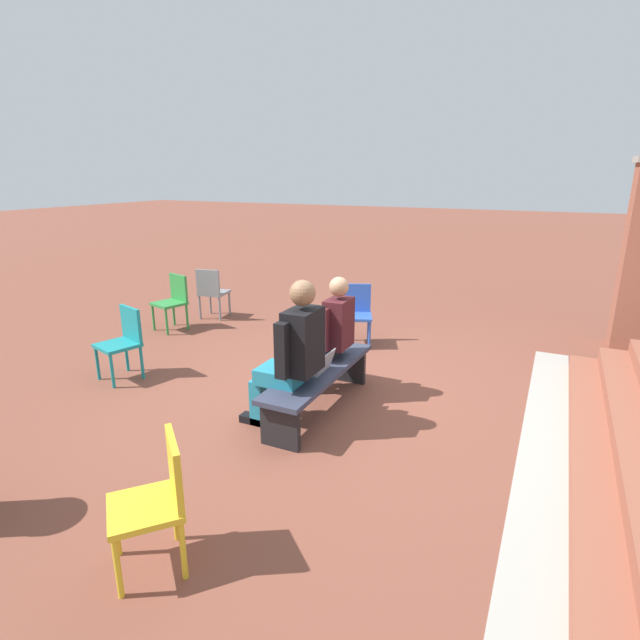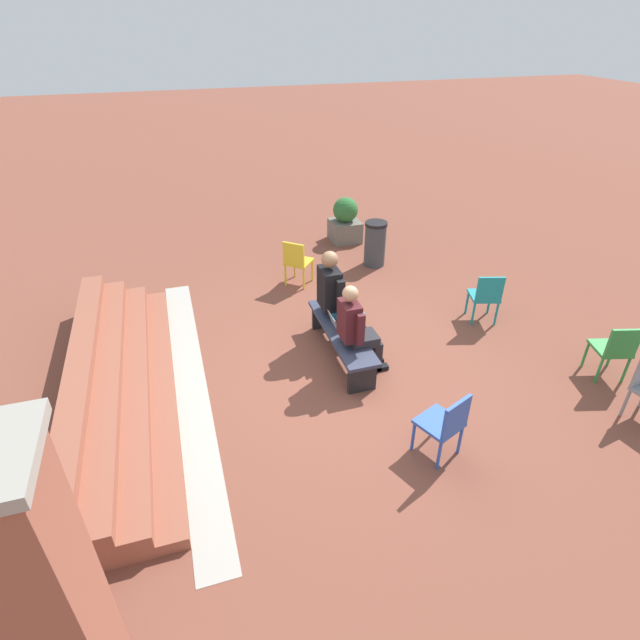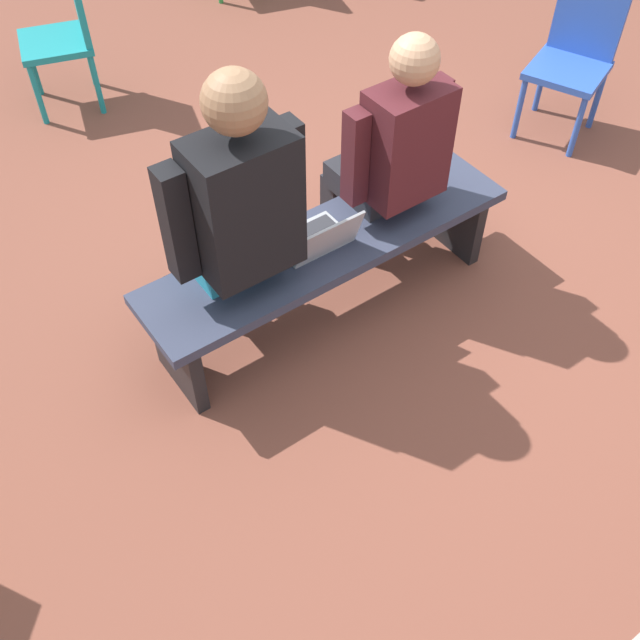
% 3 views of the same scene
% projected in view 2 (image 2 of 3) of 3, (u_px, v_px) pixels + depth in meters
% --- Properties ---
extents(ground_plane, '(60.00, 60.00, 0.00)m').
position_uv_depth(ground_plane, '(345.00, 370.00, 6.85)').
color(ground_plane, brown).
extents(concrete_strip, '(5.66, 0.40, 0.01)m').
position_uv_depth(concrete_strip, '(191.00, 384.00, 6.59)').
color(concrete_strip, '#A8A399').
rests_on(concrete_strip, ground).
extents(brick_steps, '(4.86, 1.20, 0.60)m').
position_uv_depth(brick_steps, '(111.00, 384.00, 6.23)').
color(brick_steps, '#93513D').
rests_on(brick_steps, ground).
extents(brick_pillar_left_of_steps, '(0.64, 0.64, 2.53)m').
position_uv_depth(brick_pillar_left_of_steps, '(42.00, 612.00, 2.84)').
color(brick_pillar_left_of_steps, '#93513D').
rests_on(brick_pillar_left_of_steps, ground).
extents(bench, '(1.80, 0.44, 0.45)m').
position_uv_depth(bench, '(342.00, 335.00, 6.94)').
color(bench, '#33384C').
rests_on(bench, ground).
extents(person_student, '(0.53, 0.67, 1.32)m').
position_uv_depth(person_student, '(357.00, 327.00, 6.46)').
color(person_student, '#232328').
rests_on(person_student, ground).
extents(person_adult, '(0.60, 0.76, 1.44)m').
position_uv_depth(person_adult, '(337.00, 295.00, 7.09)').
color(person_adult, teal).
rests_on(person_adult, ground).
extents(laptop, '(0.32, 0.29, 0.21)m').
position_uv_depth(laptop, '(339.00, 324.00, 6.91)').
color(laptop, '#9EA0A5').
rests_on(laptop, bench).
extents(plastic_chair_mid_courtyard, '(0.51, 0.51, 0.84)m').
position_uv_depth(plastic_chair_mid_courtyard, '(615.00, 348.00, 6.45)').
color(plastic_chair_mid_courtyard, '#2D893D').
rests_on(plastic_chair_mid_courtyard, ground).
extents(plastic_chair_foreground, '(0.52, 0.52, 0.84)m').
position_uv_depth(plastic_chair_foreground, '(486.00, 295.00, 7.66)').
color(plastic_chair_foreground, teal).
rests_on(plastic_chair_foreground, ground).
extents(plastic_chair_far_right, '(0.55, 0.55, 0.84)m').
position_uv_depth(plastic_chair_far_right, '(446.00, 423.00, 5.28)').
color(plastic_chair_far_right, '#2D56B7').
rests_on(plastic_chair_far_right, ground).
extents(plastic_chair_near_bench_right, '(0.59, 0.59, 0.84)m').
position_uv_depth(plastic_chair_near_bench_right, '(297.00, 260.00, 8.73)').
color(plastic_chair_near_bench_right, gold).
rests_on(plastic_chair_near_bench_right, ground).
extents(planter, '(0.60, 0.60, 0.94)m').
position_uv_depth(planter, '(345.00, 221.00, 10.47)').
color(planter, '#6B665B').
rests_on(planter, ground).
extents(litter_bin, '(0.42, 0.42, 0.86)m').
position_uv_depth(litter_bin, '(375.00, 244.00, 9.47)').
color(litter_bin, '#383D42').
rests_on(litter_bin, ground).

